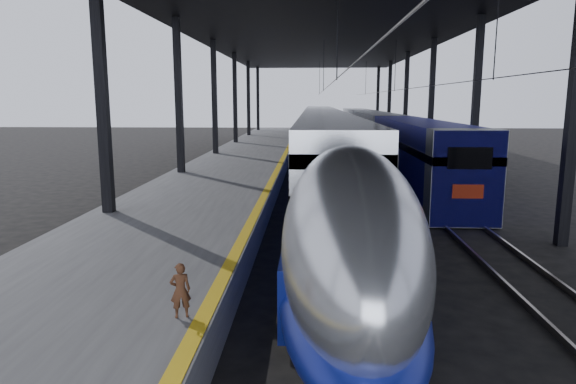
{
  "coord_description": "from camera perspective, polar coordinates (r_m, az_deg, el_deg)",
  "views": [
    {
      "loc": [
        1.2,
        -12.08,
        4.8
      ],
      "look_at": [
        0.48,
        3.56,
        2.0
      ],
      "focal_mm": 32.0,
      "sensor_mm": 36.0,
      "label": 1
    }
  ],
  "objects": [
    {
      "name": "rails",
      "position": [
        32.59,
        8.43,
        1.71
      ],
      "size": [
        6.52,
        80.0,
        0.16
      ],
      "color": "slate",
      "rests_on": "ground"
    },
    {
      "name": "tgv_train",
      "position": [
        37.54,
        3.88,
        5.69
      ],
      "size": [
        2.84,
        65.2,
        4.07
      ],
      "color": "silver",
      "rests_on": "ground"
    },
    {
      "name": "yellow_strip",
      "position": [
        32.36,
        -0.74,
        3.41
      ],
      "size": [
        0.3,
        80.0,
        0.01
      ],
      "primitive_type": "cube",
      "color": "gold",
      "rests_on": "platform"
    },
    {
      "name": "canopy",
      "position": [
        32.38,
        4.05,
        17.78
      ],
      "size": [
        18.0,
        75.0,
        9.47
      ],
      "color": "black",
      "rests_on": "ground"
    },
    {
      "name": "ground",
      "position": [
        13.06,
        -2.89,
        -11.45
      ],
      "size": [
        160.0,
        160.0,
        0.0
      ],
      "primitive_type": "plane",
      "color": "black",
      "rests_on": "ground"
    },
    {
      "name": "child",
      "position": [
        9.4,
        -11.87,
        -10.64
      ],
      "size": [
        0.43,
        0.35,
        1.0
      ],
      "primitive_type": "imported",
      "rotation": [
        0.0,
        0.0,
        3.48
      ],
      "color": "#4F2C1A",
      "rests_on": "platform"
    },
    {
      "name": "platform",
      "position": [
        32.71,
        -5.65,
        2.54
      ],
      "size": [
        6.0,
        80.0,
        1.0
      ],
      "primitive_type": "cube",
      "color": "#4C4C4F",
      "rests_on": "ground"
    },
    {
      "name": "second_train",
      "position": [
        46.74,
        9.83,
        6.44
      ],
      "size": [
        2.72,
        56.05,
        3.74
      ],
      "color": "#171690",
      "rests_on": "ground"
    }
  ]
}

